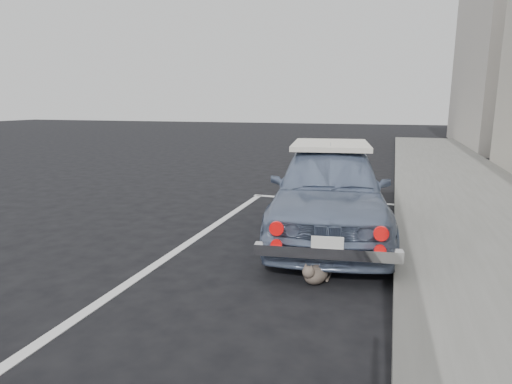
{
  "coord_description": "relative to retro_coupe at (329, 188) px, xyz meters",
  "views": [
    {
      "loc": [
        1.71,
        -1.84,
        1.89
      ],
      "look_at": [
        0.03,
        3.4,
        0.75
      ],
      "focal_mm": 30.0,
      "sensor_mm": 36.0,
      "label": 1
    }
  ],
  "objects": [
    {
      "name": "pline_front",
      "position": [
        -0.36,
        2.2,
        -0.68
      ],
      "size": [
        3.0,
        0.12,
        0.01
      ],
      "primitive_type": "cube",
      "color": "silver",
      "rests_on": "ground"
    },
    {
      "name": "pline_side",
      "position": [
        -1.76,
        -1.3,
        -0.68
      ],
      "size": [
        0.12,
        7.0,
        0.01
      ],
      "primitive_type": "cube",
      "color": "silver",
      "rests_on": "ground"
    },
    {
      "name": "cat",
      "position": [
        0.15,
        -1.87,
        -0.56
      ],
      "size": [
        0.33,
        0.45,
        0.26
      ],
      "rotation": [
        0.0,
        0.0,
        -0.41
      ],
      "color": "#7B6C5D",
      "rests_on": "ground"
    },
    {
      "name": "retro_coupe",
      "position": [
        0.0,
        0.0,
        0.0
      ],
      "size": [
        2.13,
        4.15,
        1.35
      ],
      "rotation": [
        0.0,
        0.0,
        0.14
      ],
      "color": "slate",
      "rests_on": "ground"
    },
    {
      "name": "building_far",
      "position": [
        5.49,
        15.7,
        3.32
      ],
      "size": [
        3.5,
        10.0,
        8.0
      ],
      "primitive_type": "cube",
      "color": "beige",
      "rests_on": "ground"
    }
  ]
}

